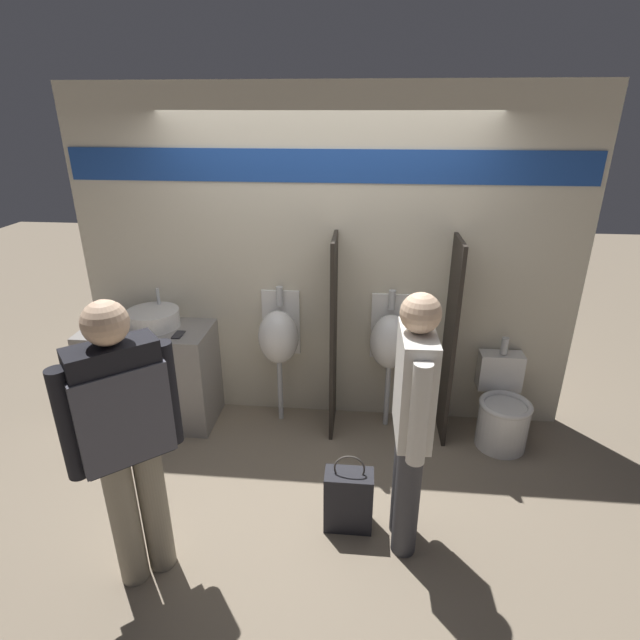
{
  "coord_description": "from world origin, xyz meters",
  "views": [
    {
      "loc": [
        0.32,
        -3.25,
        2.51
      ],
      "look_at": [
        0.0,
        0.17,
        1.05
      ],
      "focal_mm": 28.0,
      "sensor_mm": 36.0,
      "label": 1
    }
  ],
  "objects": [
    {
      "name": "person_in_vest",
      "position": [
        -0.88,
        -1.21,
        0.98
      ],
      "size": [
        0.48,
        0.46,
        1.7
      ],
      "rotation": [
        0.0,
        0.0,
        0.71
      ],
      "color": "gray",
      "rests_on": "ground_plane"
    },
    {
      "name": "cell_phone",
      "position": [
        -1.13,
        0.21,
        0.86
      ],
      "size": [
        0.07,
        0.14,
        0.01
      ],
      "color": "#232328",
      "rests_on": "sink_counter"
    },
    {
      "name": "urinal_near_counter",
      "position": [
        -0.36,
        0.42,
        0.78
      ],
      "size": [
        0.33,
        0.32,
        1.18
      ],
      "color": "silver",
      "rests_on": "ground_plane"
    },
    {
      "name": "divider_near_counter",
      "position": [
        0.09,
        0.35,
        0.82
      ],
      "size": [
        0.03,
        0.44,
        1.65
      ],
      "color": "#28231E",
      "rests_on": "ground_plane"
    },
    {
      "name": "sink_counter",
      "position": [
        -1.44,
        0.31,
        0.43
      ],
      "size": [
        1.04,
        0.52,
        0.86
      ],
      "color": "gray",
      "rests_on": "ground_plane"
    },
    {
      "name": "person_with_lanyard",
      "position": [
        0.62,
        -0.84,
        0.91
      ],
      "size": [
        0.22,
        0.58,
        1.65
      ],
      "rotation": [
        0.0,
        0.0,
        1.6
      ],
      "color": "#3D3D42",
      "rests_on": "ground_plane"
    },
    {
      "name": "urinal_far",
      "position": [
        0.55,
        0.42,
        0.78
      ],
      "size": [
        0.33,
        0.32,
        1.18
      ],
      "color": "silver",
      "rests_on": "ground_plane"
    },
    {
      "name": "divider_mid",
      "position": [
        1.0,
        0.35,
        0.82
      ],
      "size": [
        0.03,
        0.44,
        1.65
      ],
      "color": "#28231E",
      "rests_on": "ground_plane"
    },
    {
      "name": "ground_plane",
      "position": [
        0.0,
        0.0,
        0.0
      ],
      "size": [
        16.0,
        16.0,
        0.0
      ],
      "primitive_type": "plane",
      "color": "gray"
    },
    {
      "name": "toilet",
      "position": [
        1.46,
        0.26,
        0.28
      ],
      "size": [
        0.41,
        0.57,
        0.83
      ],
      "color": "white",
      "rests_on": "ground_plane"
    },
    {
      "name": "sink_basin",
      "position": [
        -1.39,
        0.36,
        0.93
      ],
      "size": [
        0.43,
        0.43,
        0.28
      ],
      "color": "white",
      "rests_on": "sink_counter"
    },
    {
      "name": "shopping_bag",
      "position": [
        0.27,
        -0.77,
        0.21
      ],
      "size": [
        0.31,
        0.17,
        0.55
      ],
      "color": "#232328",
      "rests_on": "ground_plane"
    },
    {
      "name": "display_wall",
      "position": [
        0.0,
        0.6,
        1.36
      ],
      "size": [
        4.02,
        0.07,
        2.7
      ],
      "color": "beige",
      "rests_on": "ground_plane"
    }
  ]
}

